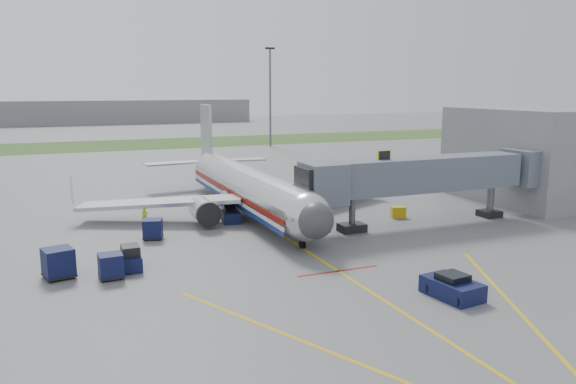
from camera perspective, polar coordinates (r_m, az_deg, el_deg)
name	(u,v)px	position (r m, az deg, el deg)	size (l,w,h in m)	color
ground	(313,255)	(41.79, 2.58, -6.42)	(400.00, 400.00, 0.00)	#565659
grass_strip	(140,144)	(127.90, -14.80, 4.72)	(300.00, 25.00, 0.01)	#2D4C1E
apron_markings	(364,287)	(35.57, 7.70, -9.58)	(21.52, 50.00, 0.01)	gold
airliner	(248,187)	(55.00, -4.13, 0.52)	(32.10, 35.67, 10.25)	silver
jet_bridge	(420,176)	(51.45, 13.31, 1.63)	(25.30, 4.00, 6.90)	slate
terminal	(525,155)	(66.28, 22.92, 3.48)	(10.00, 16.00, 10.00)	slate
light_mast_right	(270,95)	(118.86, -1.82, 9.85)	(2.00, 0.44, 20.40)	#595B60
distant_terminal	(76,112)	(206.46, -20.72, 7.59)	(120.00, 14.00, 8.00)	slate
pushback_tug	(452,287)	(34.92, 16.34, -9.27)	(2.52, 3.67, 1.43)	black
baggage_tug	(131,259)	(39.85, -15.68, -6.55)	(1.27, 2.41, 1.68)	black
baggage_cart_a	(111,266)	(38.35, -17.56, -7.18)	(1.60, 1.60, 1.63)	black
baggage_cart_b	(58,263)	(39.56, -22.30, -6.69)	(2.23, 2.23, 1.97)	black
baggage_cart_c	(153,229)	(47.21, -13.57, -3.67)	(1.89, 1.89, 1.64)	black
belt_loader	(229,214)	(52.73, -5.97, -2.23)	(2.08, 4.90, 2.33)	black
ground_power_cart	(398,212)	(54.48, 11.14, -2.02)	(1.53, 1.26, 1.06)	gold
ramp_worker	(145,217)	(51.73, -14.35, -2.46)	(0.62, 0.40, 1.69)	#9BC417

